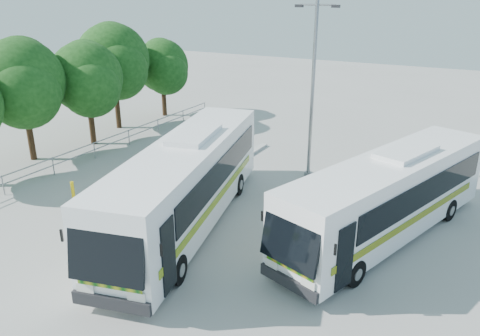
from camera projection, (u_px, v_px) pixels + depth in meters
The scene contains 11 objects.
ground at pixel (213, 215), 20.64m from camera, with size 100.00×100.00×0.00m, color #A1A19C.
kerb_divider at pixel (195, 188), 23.29m from camera, with size 0.40×16.00×0.15m, color #B2B2AD.
railing at pixel (106, 142), 28.14m from camera, with size 0.06×22.00×1.00m.
tree_far_b at pixel (22, 82), 25.83m from camera, with size 5.33×5.03×6.96m.
tree_far_c at pixel (87, 78), 28.74m from camera, with size 4.97×4.69×6.49m.
tree_far_d at pixel (114, 60), 32.12m from camera, with size 5.62×5.30×7.33m.
tree_far_e at pixel (163, 66), 35.84m from camera, with size 4.54×4.28×5.92m.
coach_main at pixel (187, 182), 19.06m from camera, with size 5.45×13.05×3.56m.
coach_adjacent at pixel (389, 196), 18.17m from camera, with size 5.93×11.93×3.27m.
lamppost at pixel (313, 84), 23.30m from camera, with size 2.17×0.34×8.87m.
bollard at pixel (73, 193), 21.49m from camera, with size 0.16×0.16×1.11m, color #C3A50B.
Camera 1 is at (9.92, -15.76, 9.23)m, focal length 35.00 mm.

